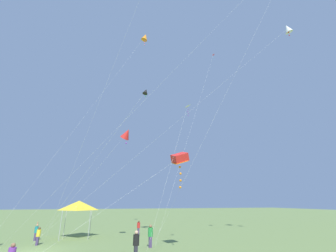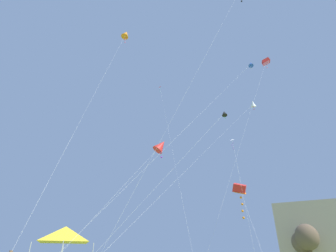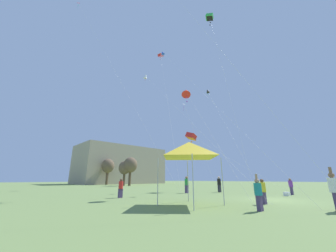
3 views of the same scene
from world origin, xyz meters
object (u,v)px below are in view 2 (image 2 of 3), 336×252
(kite_orange_diamond_2, at_px, (126,34))
(kite_white_diamond_8, at_px, (253,104))
(festival_tent, at_px, (65,234))
(kite_blue_diamond_7, at_px, (251,64))
(kite_red_box_9, at_px, (240,189))
(kite_white_delta_4, at_px, (233,143))
(kite_black_diamond_3, at_px, (224,114))
(kite_red_box_5, at_px, (266,62))
(kite_red_diamond_1, at_px, (161,146))
(kite_pink_delta_0, at_px, (161,92))

(kite_orange_diamond_2, distance_m, kite_white_diamond_8, 20.65)
(kite_white_diamond_8, bearing_deg, festival_tent, -118.31)
(kite_blue_diamond_7, xyz_separation_m, kite_white_diamond_8, (-0.97, 4.28, -3.83))
(kite_red_box_9, bearing_deg, kite_white_delta_4, 107.01)
(kite_black_diamond_3, distance_m, kite_red_box_5, 21.55)
(kite_blue_diamond_7, bearing_deg, kite_red_box_5, 56.13)
(kite_white_diamond_8, bearing_deg, kite_black_diamond_3, -93.96)
(festival_tent, relative_size, kite_black_diamond_3, 0.29)
(kite_red_diamond_1, xyz_separation_m, kite_black_diamond_3, (5.41, 0.96, 2.28))
(kite_pink_delta_0, height_order, kite_red_box_9, kite_pink_delta_0)
(kite_white_delta_4, bearing_deg, kite_orange_diamond_2, -168.76)
(kite_red_box_9, bearing_deg, festival_tent, -140.76)
(kite_orange_diamond_2, bearing_deg, festival_tent, -73.54)
(kite_orange_diamond_2, relative_size, kite_white_diamond_8, 1.18)
(kite_red_diamond_1, distance_m, kite_red_box_9, 7.51)
(kite_white_delta_4, relative_size, kite_white_diamond_8, 0.48)
(festival_tent, bearing_deg, kite_red_box_9, 39.24)
(kite_blue_diamond_7, bearing_deg, kite_orange_diamond_2, -145.04)
(kite_pink_delta_0, bearing_deg, kite_blue_diamond_7, -7.88)
(kite_red_diamond_1, bearing_deg, kite_black_diamond_3, 10.06)
(kite_pink_delta_0, height_order, kite_red_diamond_1, kite_pink_delta_0)
(festival_tent, bearing_deg, kite_red_diamond_1, 41.63)
(kite_pink_delta_0, relative_size, kite_orange_diamond_2, 0.99)
(kite_red_diamond_1, relative_size, kite_red_box_9, 1.02)
(kite_red_diamond_1, distance_m, kite_red_box_5, 25.34)
(kite_black_diamond_3, relative_size, kite_red_box_9, 1.19)
(kite_pink_delta_0, xyz_separation_m, kite_black_diamond_3, (13.14, -13.63, -14.67))
(kite_red_box_5, bearing_deg, kite_black_diamond_3, -105.64)
(kite_orange_diamond_2, xyz_separation_m, kite_white_diamond_8, (13.35, 14.29, -6.62))
(kite_white_diamond_8, bearing_deg, kite_red_box_5, -23.76)
(festival_tent, distance_m, kite_black_diamond_3, 14.87)
(kite_red_diamond_1, bearing_deg, kite_blue_diamond_7, 59.10)
(kite_white_delta_4, bearing_deg, festival_tent, -137.43)
(kite_white_delta_4, bearing_deg, kite_white_diamond_8, 83.39)
(kite_white_diamond_8, bearing_deg, kite_white_delta_4, -96.61)
(kite_blue_diamond_7, distance_m, kite_red_box_9, 20.94)
(kite_pink_delta_0, distance_m, kite_blue_diamond_7, 15.40)
(kite_blue_diamond_7, relative_size, kite_red_box_9, 2.44)
(kite_orange_diamond_2, distance_m, kite_black_diamond_3, 20.36)
(kite_pink_delta_0, xyz_separation_m, kite_white_delta_4, (12.85, -9.74, -15.75))
(kite_black_diamond_3, bearing_deg, kite_white_delta_4, 94.22)
(kite_red_box_5, height_order, kite_blue_diamond_7, kite_red_box_5)
(kite_red_diamond_1, height_order, kite_orange_diamond_2, kite_orange_diamond_2)
(kite_red_box_5, height_order, kite_white_diamond_8, kite_red_box_5)
(kite_pink_delta_0, xyz_separation_m, kite_orange_diamond_2, (0.88, -12.11, 1.52))
(kite_red_box_5, relative_size, kite_red_box_9, 2.62)
(kite_red_box_5, bearing_deg, kite_white_diamond_8, 156.24)
(kite_black_diamond_3, xyz_separation_m, kite_white_diamond_8, (1.09, 15.80, 9.57))
(kite_white_delta_4, height_order, kite_red_box_5, kite_red_box_5)
(kite_black_diamond_3, bearing_deg, kite_red_box_5, 74.36)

